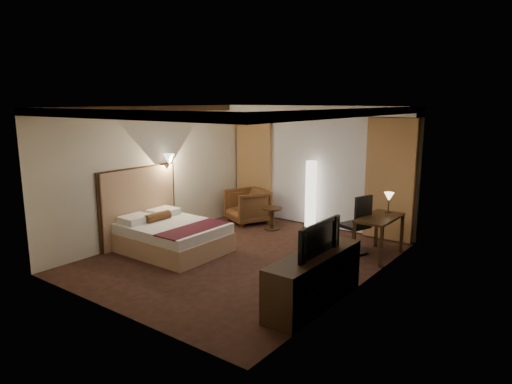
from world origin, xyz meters
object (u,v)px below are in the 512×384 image
Objects in this scene: bed at (173,237)px; office_chair at (354,223)px; television at (313,232)px; dresser at (314,279)px; armchair at (248,205)px; side_table at (272,218)px; desk at (379,237)px; floor_lamp at (311,195)px.

office_chair reaches higher than bed.
television is at bearing -59.97° from office_chair.
armchair is at bearing 139.87° from dresser.
side_table is at bearing -170.86° from office_chair.
desk is at bearing 91.17° from dresser.
floor_lamp is at bearing 44.96° from side_table.
desk is 2.44m from dresser.
office_chair reaches higher than television.
office_chair reaches higher than desk.
bed is at bearing -105.31° from side_table.
armchair is 0.83× the size of television.
desk is 0.58× the size of dresser.
floor_lamp reaches higher than armchair.
armchair reaches higher than dresser.
dresser is (0.51, -2.39, -0.19)m from office_chair.
armchair reaches higher than desk.
bed is 3.29m from dresser.
dresser is (2.01, -3.36, -0.39)m from floor_lamp.
floor_lamp is at bearing 155.02° from desk.
floor_lamp is (1.25, 2.96, 0.49)m from bed.
armchair is 2.93m from office_chair.
television reaches higher than dresser.
bed is 3.35m from television.
armchair is 0.57× the size of floor_lamp.
floor_lamp is 1.36× the size of office_chair.
armchair is 0.45× the size of dresser.
desk is 2.53m from television.
floor_lamp reaches higher than dresser.
floor_lamp is (0.61, 0.61, 0.51)m from side_table.
office_chair reaches higher than dresser.
dresser is at bearing -46.30° from side_table.
floor_lamp is 0.80× the size of dresser.
desk is at bearing 32.45° from bed.
desk is 1.06× the size of television.
side_table is 2.59m from desk.
dresser is 0.67m from television.
office_chair is at bearing -32.78° from floor_lamp.
side_table is 3.80m from dresser.
office_chair is (2.11, -0.35, 0.31)m from side_table.
side_table is 0.45× the size of desk.
floor_lamp is 3.93m from dresser.
desk is at bearing 0.79° from television.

